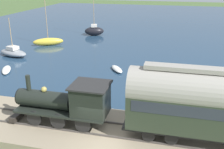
# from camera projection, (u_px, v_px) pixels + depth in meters

# --- Properties ---
(ground_plane) EXTENTS (200.00, 200.00, 0.00)m
(ground_plane) POSITION_uv_depth(u_px,v_px,m) (98.00, 146.00, 15.97)
(ground_plane) COLOR #476033
(harbor_water) EXTENTS (80.00, 80.00, 0.01)m
(harbor_water) POSITION_uv_depth(u_px,v_px,m) (157.00, 24.00, 56.05)
(harbor_water) COLOR navy
(harbor_water) RESTS_ON ground
(rail_embankment) EXTENTS (5.57, 56.00, 0.69)m
(rail_embankment) POSITION_uv_depth(u_px,v_px,m) (103.00, 133.00, 16.79)
(rail_embankment) COLOR gray
(rail_embankment) RESTS_ON ground
(steam_locomotive) EXTENTS (2.17, 6.56, 3.09)m
(steam_locomotive) POSITION_uv_depth(u_px,v_px,m) (70.00, 101.00, 16.54)
(steam_locomotive) COLOR black
(steam_locomotive) RESTS_ON rail_embankment
(passenger_coach) EXTENTS (2.30, 10.36, 4.49)m
(passenger_coach) POSITION_uv_depth(u_px,v_px,m) (218.00, 104.00, 14.30)
(passenger_coach) COLOR black
(passenger_coach) RESTS_ON rail_embankment
(sailboat_gray) EXTENTS (2.89, 4.59, 4.92)m
(sailboat_gray) POSITION_uv_depth(u_px,v_px,m) (13.00, 52.00, 33.65)
(sailboat_gray) COLOR gray
(sailboat_gray) RESTS_ON harbor_water
(sailboat_yellow) EXTENTS (3.05, 4.40, 7.73)m
(sailboat_yellow) POSITION_uv_depth(u_px,v_px,m) (48.00, 41.00, 38.92)
(sailboat_yellow) COLOR gold
(sailboat_yellow) RESTS_ON harbor_water
(sailboat_black) EXTENTS (2.56, 3.65, 9.86)m
(sailboat_black) POSITION_uv_depth(u_px,v_px,m) (94.00, 31.00, 45.46)
(sailboat_black) COLOR black
(sailboat_black) RESTS_ON harbor_water
(rowboat_far_out) EXTENTS (3.01, 2.24, 0.31)m
(rowboat_far_out) POSITION_uv_depth(u_px,v_px,m) (6.00, 70.00, 28.44)
(rowboat_far_out) COLOR silver
(rowboat_far_out) RESTS_ON harbor_water
(rowboat_near_shore) EXTENTS (2.56, 2.03, 0.39)m
(rowboat_near_shore) POSITION_uv_depth(u_px,v_px,m) (117.00, 69.00, 28.56)
(rowboat_near_shore) COLOR silver
(rowboat_near_shore) RESTS_ON harbor_water
(rowboat_mid_harbor) EXTENTS (2.05, 2.58, 0.51)m
(rowboat_mid_harbor) POSITION_uv_depth(u_px,v_px,m) (159.00, 99.00, 21.51)
(rowboat_mid_harbor) COLOR silver
(rowboat_mid_harbor) RESTS_ON harbor_water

